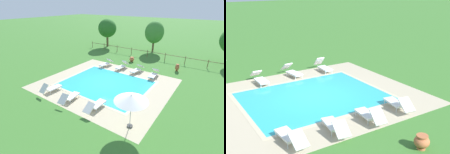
# 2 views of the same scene
# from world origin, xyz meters

# --- Properties ---
(ground_plane) EXTENTS (160.00, 160.00, 0.00)m
(ground_plane) POSITION_xyz_m (0.00, 0.00, 0.00)
(ground_plane) COLOR #3D752D
(pool_deck_paving) EXTENTS (11.75, 9.97, 0.01)m
(pool_deck_paving) POSITION_xyz_m (0.00, 0.00, 0.00)
(pool_deck_paving) COLOR #BCAD8E
(pool_deck_paving) RESTS_ON ground
(swimming_pool_water) EXTENTS (7.74, 5.96, 0.01)m
(swimming_pool_water) POSITION_xyz_m (0.00, 0.00, 0.01)
(swimming_pool_water) COLOR #2DB7C6
(swimming_pool_water) RESTS_ON ground
(pool_coping_rim) EXTENTS (8.22, 6.44, 0.01)m
(pool_coping_rim) POSITION_xyz_m (0.00, 0.00, 0.01)
(pool_coping_rim) COLOR beige
(pool_coping_rim) RESTS_ON ground
(sun_lounger_north_near_steps) EXTENTS (0.91, 2.10, 0.79)m
(sun_lounger_north_near_steps) POSITION_xyz_m (1.21, 4.20, 0.36)
(sun_lounger_north_near_steps) COLOR white
(sun_lounger_north_near_steps) RESTS_ON ground
(sun_lounger_north_mid) EXTENTS (0.85, 2.05, 0.86)m
(sun_lounger_north_mid) POSITION_xyz_m (-0.49, -4.05, 0.37)
(sun_lounger_north_mid) COLOR white
(sun_lounger_north_mid) RESTS_ON ground
(sun_lounger_north_far) EXTENTS (0.89, 2.07, 0.83)m
(sun_lounger_north_far) POSITION_xyz_m (-2.80, 3.91, 0.37)
(sun_lounger_north_far) COLOR white
(sun_lounger_north_far) RESTS_ON ground
(sun_lounger_north_end) EXTENTS (0.63, 2.04, 0.79)m
(sun_lounger_north_end) POSITION_xyz_m (1.87, -3.77, 0.36)
(sun_lounger_north_end) COLOR white
(sun_lounger_north_end) RESTS_ON ground
(sun_lounger_south_near_corner) EXTENTS (0.79, 2.00, 0.90)m
(sun_lounger_south_near_corner) POSITION_xyz_m (-0.72, 4.20, 0.38)
(sun_lounger_south_near_corner) COLOR white
(sun_lounger_south_near_corner) RESTS_ON ground
(sun_lounger_south_mid) EXTENTS (0.68, 1.93, 0.95)m
(sun_lounger_south_mid) POSITION_xyz_m (-2.90, -3.92, 0.39)
(sun_lounger_south_mid) COLOR white
(sun_lounger_south_mid) RESTS_ON ground
(sun_lounger_south_far) EXTENTS (0.71, 2.05, 0.81)m
(sun_lounger_south_far) POSITION_xyz_m (3.21, 4.00, 0.37)
(sun_lounger_south_far) COLOR white
(sun_lounger_south_far) RESTS_ON ground
(terracotta_urn_by_tree) EXTENTS (0.62, 0.62, 0.61)m
(terracotta_urn_by_tree) POSITION_xyz_m (-0.99, 7.14, 0.33)
(terracotta_urn_by_tree) COLOR #B7663D
(terracotta_urn_by_tree) RESTS_ON ground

